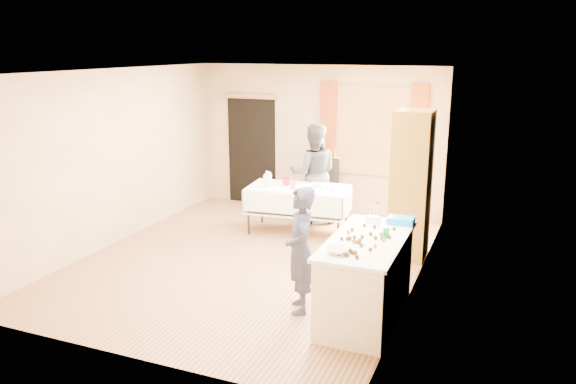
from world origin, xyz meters
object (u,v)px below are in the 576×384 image
at_px(chair, 325,200).
at_px(woman, 314,173).
at_px(party_table, 298,205).
at_px(girl, 300,250).
at_px(cabinet, 411,185).
at_px(counter, 366,278).

distance_m(chair, woman, 0.63).
distance_m(party_table, woman, 0.75).
height_order(girl, woman, woman).
xyz_separation_m(cabinet, woman, (-1.80, 1.06, -0.20)).
bearing_deg(chair, counter, -75.79).
xyz_separation_m(counter, party_table, (-1.74, 2.45, -0.01)).
bearing_deg(woman, cabinet, 127.84).
xyz_separation_m(chair, woman, (-0.11, -0.32, 0.53)).
distance_m(counter, girl, 0.78).
bearing_deg(party_table, woman, 80.91).
xyz_separation_m(counter, chair, (-1.59, 3.42, -0.15)).
height_order(cabinet, girl, cabinet).
bearing_deg(girl, counter, 75.60).
bearing_deg(girl, woman, 172.83).
relative_size(counter, girl, 1.14).
relative_size(counter, chair, 1.59).
height_order(chair, woman, woman).
height_order(counter, girl, girl).
height_order(party_table, chair, chair).
bearing_deg(cabinet, counter, -92.82).
bearing_deg(woman, chair, -130.56).
xyz_separation_m(party_table, chair, (0.15, 0.96, -0.14)).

